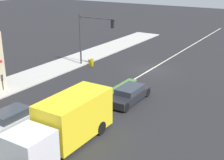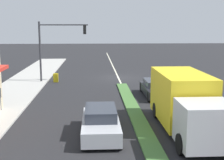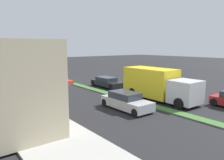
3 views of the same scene
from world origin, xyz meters
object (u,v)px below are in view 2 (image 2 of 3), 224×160
at_px(traffic_signal_main, 55,41).
at_px(sedan_dark, 156,88).
at_px(delivery_truck, 186,102).
at_px(sedan_silver, 101,122).
at_px(warning_aframe_sign, 56,78).

height_order(traffic_signal_main, sedan_dark, traffic_signal_main).
xyz_separation_m(traffic_signal_main, delivery_truck, (-8.32, 14.23, -2.43)).
height_order(traffic_signal_main, sedan_silver, traffic_signal_main).
distance_m(traffic_signal_main, sedan_dark, 10.99).
distance_m(warning_aframe_sign, delivery_truck, 16.53).
xyz_separation_m(sedan_dark, sedan_silver, (4.40, 8.43, 0.04)).
xyz_separation_m(delivery_truck, sedan_dark, (0.00, -7.85, -0.86)).
height_order(delivery_truck, sedan_dark, delivery_truck).
distance_m(traffic_signal_main, warning_aframe_sign, 3.47).
bearing_deg(traffic_signal_main, sedan_dark, 142.52).
xyz_separation_m(traffic_signal_main, warning_aframe_sign, (0.05, 0.01, -3.47)).
relative_size(delivery_truck, sedan_dark, 1.65).
height_order(warning_aframe_sign, sedan_dark, sedan_dark).
height_order(sedan_dark, sedan_silver, sedan_silver).
distance_m(delivery_truck, sedan_silver, 4.51).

